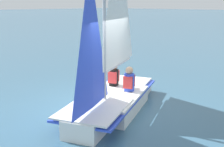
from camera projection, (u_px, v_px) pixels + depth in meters
The scene contains 4 objects.
ground_plane at pixel (112, 110), 7.92m from camera, with size 260.00×260.00×0.00m, color #38607A.
sailboat_main at pixel (112, 85), 7.76m from camera, with size 2.97×4.44×5.21m.
sailor_helm at pixel (129, 85), 8.10m from camera, with size 0.39×0.41×1.16m.
sailor_crew at pixel (114, 80), 8.63m from camera, with size 0.39×0.41×1.16m.
Camera 1 is at (-5.06, 5.44, 2.91)m, focal length 45.00 mm.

